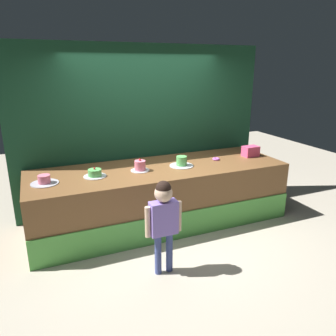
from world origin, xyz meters
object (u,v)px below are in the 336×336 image
cake_far_left (44,180)px  cake_far_right (182,162)px  cake_center_right (140,166)px  child_figure (164,215)px  cake_center_left (95,173)px  pink_box (251,151)px  donut (216,159)px

cake_far_left → cake_far_right: cake_far_right is taller
cake_center_right → cake_far_right: bearing=-1.8°
cake_center_right → child_figure: bearing=-95.8°
cake_center_right → cake_far_right: (0.64, -0.02, -0.01)m
cake_center_left → cake_center_right: cake_center_right is taller
cake_center_left → cake_center_right: (0.64, 0.01, 0.02)m
pink_box → donut: 0.65m
cake_far_left → cake_center_left: bearing=2.5°
cake_far_left → cake_center_left: cake_center_left is taller
cake_center_left → cake_far_right: 1.29m
pink_box → cake_center_right: cake_center_right is taller
child_figure → pink_box: child_figure is taller
cake_far_left → cake_center_left: size_ratio=1.13×
pink_box → cake_center_left: bearing=-179.0°
pink_box → cake_far_left: size_ratio=0.73×
pink_box → cake_far_left: (-3.22, -0.07, -0.04)m
cake_center_left → cake_far_right: (1.29, -0.01, 0.02)m
donut → cake_center_right: bearing=-177.4°
pink_box → cake_far_right: (-1.29, -0.06, -0.03)m
donut → cake_far_left: cake_far_left is taller
cake_center_left → cake_far_right: size_ratio=0.86×
donut → cake_center_right: size_ratio=0.43×
cake_far_right → pink_box: bearing=2.5°
cake_center_right → pink_box: bearing=1.1°
cake_far_left → cake_center_right: bearing=1.6°
child_figure → donut: (1.41, 1.25, 0.16)m
child_figure → cake_far_left: 1.65m
cake_center_right → cake_far_right: cake_center_right is taller
cake_far_left → donut: bearing=2.1°
child_figure → pink_box: (2.05, 1.22, 0.23)m
cake_far_right → cake_far_left: bearing=-179.6°
cake_center_left → cake_far_left: bearing=-177.5°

